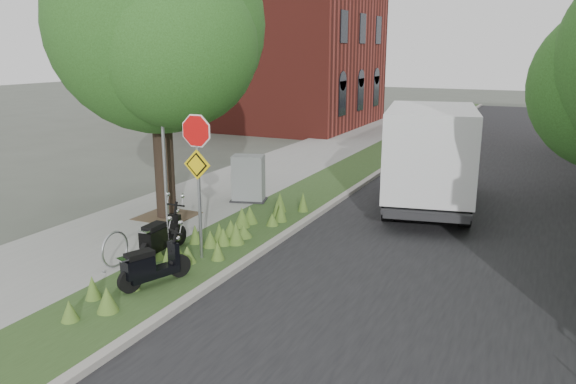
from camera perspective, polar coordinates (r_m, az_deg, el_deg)
name	(u,v)px	position (r m, az deg, el deg)	size (l,w,h in m)	color
ground	(244,284)	(11.20, -4.46, -9.32)	(120.00, 120.00, 0.00)	#4C5147
sidewalk_near	(278,168)	(21.55, -1.02, 2.45)	(3.50, 60.00, 0.12)	gray
verge	(346,175)	(20.49, 5.88, 1.76)	(2.00, 60.00, 0.12)	#2F461E
kerb_near	(372,177)	(20.19, 8.55, 1.49)	(0.20, 60.00, 0.13)	#9E9991
road	(474,189)	(19.51, 18.40, 0.28)	(7.00, 60.00, 0.01)	black
street_tree_main	(156,36)	(14.95, -13.25, 15.17)	(6.21, 5.54, 7.66)	black
bare_post	(164,151)	(13.77, -12.49, 4.09)	(0.08, 0.08, 4.00)	#A5A8AD
bike_hoop	(115,249)	(12.09, -17.18, -5.60)	(0.06, 0.78, 0.77)	#A5A8AD
sign_assembly	(197,157)	(11.71, -9.21, 3.52)	(0.94, 0.08, 3.22)	#A5A8AD
brick_building	(289,54)	(34.18, 0.09, 13.83)	(9.40, 10.40, 8.30)	maroon
scooter_near	(159,240)	(12.49, -12.98, -4.73)	(0.35, 1.58, 0.75)	black
scooter_far	(147,269)	(10.95, -14.12, -7.61)	(0.69, 1.47, 0.73)	black
box_truck	(430,153)	(16.38, 14.19, 3.89)	(3.21, 5.90, 2.53)	#262628
utility_cabinet	(248,179)	(16.55, -4.04, 1.31)	(1.17, 0.95, 1.36)	#262628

